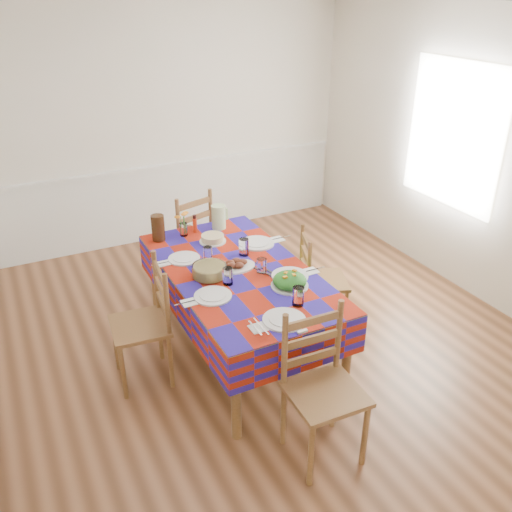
{
  "coord_description": "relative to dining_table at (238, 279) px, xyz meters",
  "views": [
    {
      "loc": [
        -1.84,
        -3.5,
        2.85
      ],
      "look_at": [
        -0.08,
        -0.02,
        0.86
      ],
      "focal_mm": 38.0,
      "sensor_mm": 36.0,
      "label": 1
    }
  ],
  "objects": [
    {
      "name": "tea_pitcher",
      "position": [
        -0.39,
        0.83,
        0.2
      ],
      "size": [
        0.12,
        0.12,
        0.23
      ],
      "primitive_type": "cylinder",
      "color": "#321B0B",
      "rests_on": "dining_table"
    },
    {
      "name": "dining_table",
      "position": [
        0.0,
        0.0,
        0.0
      ],
      "size": [
        1.07,
        1.99,
        0.77
      ],
      "color": "brown",
      "rests_on": "room"
    },
    {
      "name": "cake",
      "position": [
        0.02,
        0.58,
        0.12
      ],
      "size": [
        0.24,
        0.24,
        0.07
      ],
      "color": "silver",
      "rests_on": "dining_table"
    },
    {
      "name": "setting_right_far",
      "position": [
        0.29,
        0.31,
        0.12
      ],
      "size": [
        0.57,
        0.33,
        0.15
      ],
      "rotation": [
        0.0,
        0.0,
        -1.57
      ],
      "color": "silver",
      "rests_on": "dining_table"
    },
    {
      "name": "meat_platter",
      "position": [
        0.0,
        0.04,
        0.11
      ],
      "size": [
        0.32,
        0.23,
        0.06
      ],
      "color": "silver",
      "rests_on": "dining_table"
    },
    {
      "name": "serving_utensils",
      "position": [
        0.18,
        -0.1,
        0.09
      ],
      "size": [
        0.13,
        0.29,
        0.01
      ],
      "color": "black",
      "rests_on": "dining_table"
    },
    {
      "name": "room",
      "position": [
        0.25,
        0.03,
        0.66
      ],
      "size": [
        4.58,
        5.08,
        2.78
      ],
      "color": "brown",
      "rests_on": "ground"
    },
    {
      "name": "pasta_bowl",
      "position": [
        -0.25,
        0.01,
        0.13
      ],
      "size": [
        0.27,
        0.27,
        0.1
      ],
      "color": "white",
      "rests_on": "dining_table"
    },
    {
      "name": "green_pitcher",
      "position": [
        0.19,
        0.83,
        0.2
      ],
      "size": [
        0.13,
        0.13,
        0.22
      ],
      "primitive_type": "cylinder",
      "color": "#BBDA9A",
      "rests_on": "dining_table"
    },
    {
      "name": "chair_right",
      "position": [
        0.8,
        0.02,
        -0.23
      ],
      "size": [
        0.52,
        0.53,
        0.94
      ],
      "rotation": [
        0.0,
        0.0,
        1.2
      ],
      "color": "brown",
      "rests_on": "room"
    },
    {
      "name": "setting_right_near",
      "position": [
        0.26,
        -0.24,
        0.12
      ],
      "size": [
        0.55,
        0.32,
        0.14
      ],
      "rotation": [
        0.0,
        0.0,
        -1.57
      ],
      "color": "silver",
      "rests_on": "dining_table"
    },
    {
      "name": "name_card",
      "position": [
        0.01,
        -0.97,
        0.09
      ],
      "size": [
        0.07,
        0.02,
        0.02
      ],
      "primitive_type": "cube",
      "color": "silver",
      "rests_on": "dining_table"
    },
    {
      "name": "hot_sauce",
      "position": [
        -0.04,
        0.85,
        0.17
      ],
      "size": [
        0.04,
        0.04,
        0.17
      ],
      "primitive_type": "cylinder",
      "color": "red",
      "rests_on": "dining_table"
    },
    {
      "name": "chair_near",
      "position": [
        0.0,
        -1.25,
        -0.17
      ],
      "size": [
        0.48,
        0.46,
        1.04
      ],
      "rotation": [
        0.0,
        0.0,
        -0.04
      ],
      "color": "brown",
      "rests_on": "room"
    },
    {
      "name": "window_right",
      "position": [
        2.48,
        0.33,
        0.81
      ],
      "size": [
        0.0,
        1.4,
        1.4
      ],
      "primitive_type": "plane",
      "rotation": [
        0.0,
        -1.57,
        0.0
      ],
      "color": "white",
      "rests_on": "room"
    },
    {
      "name": "chair_left",
      "position": [
        -0.79,
        -0.0,
        -0.19
      ],
      "size": [
        0.47,
        0.49,
        1.01
      ],
      "rotation": [
        0.0,
        0.0,
        -1.67
      ],
      "color": "brown",
      "rests_on": "room"
    },
    {
      "name": "setting_left_far",
      "position": [
        -0.27,
        0.33,
        0.11
      ],
      "size": [
        0.48,
        0.29,
        0.13
      ],
      "rotation": [
        0.0,
        0.0,
        1.57
      ],
      "color": "silver",
      "rests_on": "dining_table"
    },
    {
      "name": "setting_near_head",
      "position": [
        0.03,
        -0.75,
        0.12
      ],
      "size": [
        0.49,
        0.33,
        0.14
      ],
      "color": "silver",
      "rests_on": "dining_table"
    },
    {
      "name": "salad_platter",
      "position": [
        0.24,
        -0.41,
        0.13
      ],
      "size": [
        0.29,
        0.29,
        0.12
      ],
      "color": "silver",
      "rests_on": "dining_table"
    },
    {
      "name": "flower_vase",
      "position": [
        -0.16,
        0.82,
        0.18
      ],
      "size": [
        0.15,
        0.12,
        0.23
      ],
      "color": "white",
      "rests_on": "dining_table"
    },
    {
      "name": "setting_left_near",
      "position": [
        -0.28,
        -0.24,
        0.12
      ],
      "size": [
        0.51,
        0.3,
        0.14
      ],
      "rotation": [
        0.0,
        0.0,
        1.57
      ],
      "color": "silver",
      "rests_on": "dining_table"
    },
    {
      "name": "wainscot",
      "position": [
        0.25,
        2.51,
        -0.2
      ],
      "size": [
        4.41,
        0.06,
        0.92
      ],
      "color": "white",
      "rests_on": "room"
    },
    {
      "name": "chair_far",
      "position": [
        0.01,
        1.25,
        -0.18
      ],
      "size": [
        0.57,
        0.55,
        1.04
      ],
      "rotation": [
        0.0,
        0.0,
        3.43
      ],
      "color": "brown",
      "rests_on": "room"
    }
  ]
}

